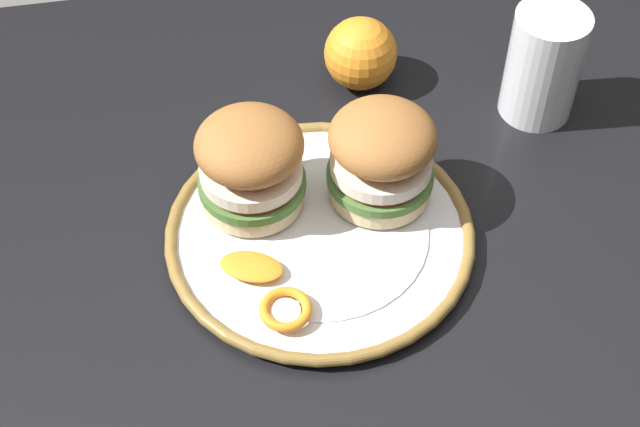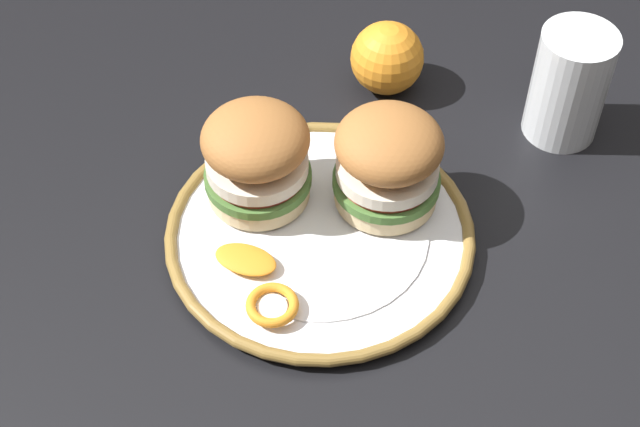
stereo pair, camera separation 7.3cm
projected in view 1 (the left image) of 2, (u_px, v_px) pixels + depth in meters
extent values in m
cube|color=black|center=(373.00, 237.00, 0.95)|extent=(1.13, 0.83, 0.03)
cube|color=black|center=(626.00, 171.00, 1.52)|extent=(0.06, 0.06, 0.73)
cylinder|color=white|center=(320.00, 237.00, 0.92)|extent=(0.27, 0.27, 0.01)
torus|color=olive|center=(320.00, 233.00, 0.92)|extent=(0.30, 0.30, 0.01)
cylinder|color=white|center=(320.00, 232.00, 0.92)|extent=(0.21, 0.21, 0.00)
cylinder|color=beige|center=(253.00, 192.00, 0.93)|extent=(0.10, 0.10, 0.02)
cylinder|color=#477033|center=(252.00, 182.00, 0.92)|extent=(0.10, 0.10, 0.01)
cylinder|color=#BC3828|center=(252.00, 177.00, 0.91)|extent=(0.09, 0.09, 0.01)
cylinder|color=silver|center=(251.00, 170.00, 0.91)|extent=(0.10, 0.10, 0.01)
ellipsoid|color=#A36633|center=(249.00, 145.00, 0.88)|extent=(0.11, 0.11, 0.05)
cylinder|color=beige|center=(379.00, 184.00, 0.94)|extent=(0.10, 0.10, 0.02)
cylinder|color=#477033|center=(380.00, 175.00, 0.93)|extent=(0.10, 0.10, 0.01)
cylinder|color=#BC3828|center=(381.00, 169.00, 0.92)|extent=(0.09, 0.09, 0.01)
cylinder|color=silver|center=(381.00, 162.00, 0.91)|extent=(0.10, 0.10, 0.01)
ellipsoid|color=#A36633|center=(383.00, 137.00, 0.89)|extent=(0.13, 0.13, 0.05)
torus|color=orange|center=(286.00, 309.00, 0.85)|extent=(0.05, 0.05, 0.01)
cylinder|color=#F4E5C6|center=(286.00, 311.00, 0.85)|extent=(0.03, 0.03, 0.00)
ellipsoid|color=orange|center=(251.00, 267.00, 0.88)|extent=(0.07, 0.06, 0.01)
cylinder|color=white|center=(544.00, 65.00, 1.00)|extent=(0.08, 0.08, 0.12)
cylinder|color=silver|center=(540.00, 78.00, 1.01)|extent=(0.07, 0.07, 0.09)
sphere|color=orange|center=(361.00, 54.00, 1.04)|extent=(0.08, 0.08, 0.08)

